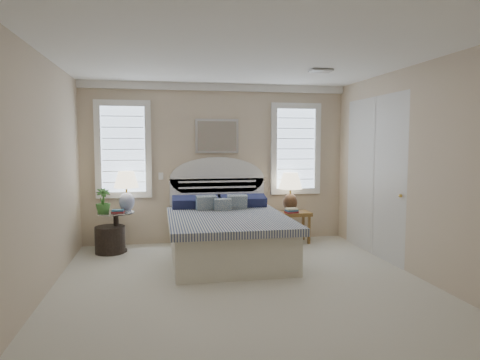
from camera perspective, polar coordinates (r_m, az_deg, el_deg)
name	(u,v)px	position (r m, az deg, el deg)	size (l,w,h in m)	color
floor	(245,289)	(5.17, 0.73, -14.30)	(4.50, 5.00, 0.01)	beige
ceiling	(246,54)	(4.98, 0.77, 16.46)	(4.50, 5.00, 0.01)	white
wall_back	(217,164)	(7.36, -3.11, 2.20)	(4.50, 0.02, 2.70)	beige
wall_left	(36,177)	(4.97, -25.60, 0.35)	(0.02, 5.00, 2.70)	beige
wall_right	(423,172)	(5.78, 23.19, 1.03)	(0.02, 5.00, 2.70)	beige
crown_molding	(217,87)	(7.37, -3.12, 12.25)	(4.50, 0.08, 0.12)	white
hvac_vent	(321,71)	(6.07, 10.72, 14.12)	(0.30, 0.20, 0.02)	#B2B2B2
switch_plate	(161,176)	(7.29, -10.50, 0.52)	(0.08, 0.01, 0.12)	white
window_left	(123,149)	(7.29, -15.29, 3.97)	(0.90, 0.06, 1.60)	silver
window_right	(295,149)	(7.64, 7.39, 4.14)	(0.90, 0.06, 1.60)	silver
painting	(217,136)	(7.31, -3.08, 5.86)	(0.74, 0.04, 0.58)	silver
closet_door	(374,176)	(6.81, 17.38, 0.48)	(0.02, 1.80, 2.40)	silver
bed	(226,231)	(6.46, -1.84, -6.84)	(1.72, 2.28, 1.47)	beige
side_table_left	(116,227)	(7.00, -16.16, -6.10)	(0.56, 0.56, 0.63)	black
nightstand_right	(295,220)	(7.42, 7.34, -5.32)	(0.50, 0.40, 0.53)	olive
floor_pot	(110,240)	(7.00, -16.92, -7.61)	(0.46, 0.46, 0.42)	black
lamp_left	(126,186)	(7.01, -14.91, -0.83)	(0.45, 0.45, 0.64)	silver
lamp_right	(290,187)	(7.41, 6.72, -1.00)	(0.42, 0.42, 0.67)	black
potted_plant	(103,201)	(6.80, -17.79, -2.72)	(0.22, 0.22, 0.39)	#2F7736
books_left	(118,211)	(6.87, -15.96, -4.03)	(0.18, 0.14, 0.05)	maroon
books_right	(292,211)	(7.25, 6.89, -4.08)	(0.23, 0.18, 0.08)	maroon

